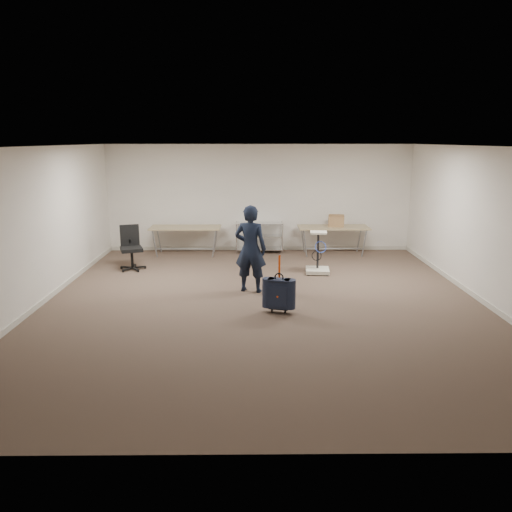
{
  "coord_description": "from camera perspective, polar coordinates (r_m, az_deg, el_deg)",
  "views": [
    {
      "loc": [
        -0.22,
        -8.67,
        2.91
      ],
      "look_at": [
        -0.13,
        0.3,
        0.81
      ],
      "focal_mm": 35.0,
      "sensor_mm": 36.0,
      "label": 1
    }
  ],
  "objects": [
    {
      "name": "room_shell",
      "position": [
        10.46,
        0.64,
        -2.71
      ],
      "size": [
        8.0,
        9.0,
        9.0
      ],
      "color": "white",
      "rests_on": "ground"
    },
    {
      "name": "equipment_cart",
      "position": [
        11.17,
        7.07,
        -0.73
      ],
      "size": [
        0.56,
        0.56,
        0.94
      ],
      "color": "beige",
      "rests_on": "ground"
    },
    {
      "name": "cardboard_box",
      "position": [
        13.03,
        9.14,
        4.02
      ],
      "size": [
        0.43,
        0.34,
        0.3
      ],
      "primitive_type": "cube",
      "rotation": [
        0.0,
        0.0,
        -0.13
      ],
      "color": "#A2704B",
      "rests_on": "folding_table_right"
    },
    {
      "name": "folding_table_right",
      "position": [
        12.99,
        8.83,
        3.11
      ],
      "size": [
        1.8,
        0.75,
        0.73
      ],
      "color": "#937E5A",
      "rests_on": "ground"
    },
    {
      "name": "person",
      "position": [
        9.63,
        -0.64,
        0.82
      ],
      "size": [
        0.7,
        0.54,
        1.71
      ],
      "primitive_type": "imported",
      "rotation": [
        0.0,
        0.0,
        2.9
      ],
      "color": "black",
      "rests_on": "ground"
    },
    {
      "name": "office_chair",
      "position": [
        11.77,
        -14.02,
        -0.02
      ],
      "size": [
        0.61,
        0.62,
        1.01
      ],
      "color": "black",
      "rests_on": "ground"
    },
    {
      "name": "ground",
      "position": [
        9.15,
        0.82,
        -5.38
      ],
      "size": [
        9.0,
        9.0,
        0.0
      ],
      "primitive_type": "plane",
      "color": "#3F3126",
      "rests_on": "ground"
    },
    {
      "name": "wire_shelf",
      "position": [
        13.11,
        0.39,
        2.31
      ],
      "size": [
        1.22,
        0.47,
        0.8
      ],
      "color": "silver",
      "rests_on": "ground"
    },
    {
      "name": "folding_table_left",
      "position": [
        12.93,
        -8.05,
        3.09
      ],
      "size": [
        1.8,
        0.75,
        0.73
      ],
      "color": "#937E5A",
      "rests_on": "ground"
    },
    {
      "name": "suitcase",
      "position": [
        8.55,
        2.63,
        -4.32
      ],
      "size": [
        0.41,
        0.3,
        1.01
      ],
      "color": "#161832",
      "rests_on": "ground"
    }
  ]
}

